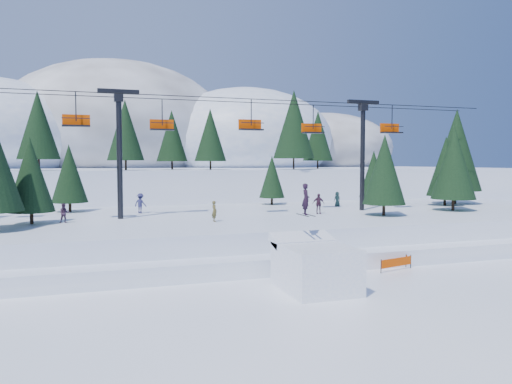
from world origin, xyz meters
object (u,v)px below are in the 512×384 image
object	(u,v)px
chairlift	(238,135)
banner_near	(396,262)
jump_kicker	(315,265)
banner_far	(422,257)

from	to	relation	value
chairlift	banner_near	size ratio (longest dim) A/B	16.57
jump_kicker	banner_far	bearing A→B (deg)	20.10
banner_near	banner_far	world-z (taller)	same
chairlift	jump_kicker	bearing A→B (deg)	-91.87
jump_kicker	chairlift	world-z (taller)	chairlift
chairlift	banner_far	distance (m)	18.10
jump_kicker	banner_near	xyz separation A→B (m)	(7.10, 2.68, -0.81)
banner_near	banner_far	xyz separation A→B (m)	(2.64, 0.89, 0.00)
jump_kicker	banner_near	world-z (taller)	jump_kicker
banner_far	banner_near	bearing A→B (deg)	-161.45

